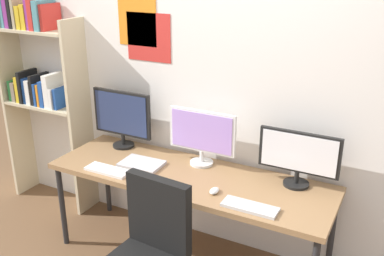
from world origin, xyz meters
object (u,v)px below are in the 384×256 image
object	(u,v)px
keyboard_left	(108,170)
keyboard_right	(250,207)
computer_mouse	(214,191)
monitor_right	(299,156)
monitor_center	(202,135)
laptop_closed	(142,164)
bookshelf	(39,75)
monitor_left	(122,116)
desk	(189,181)

from	to	relation	value
keyboard_left	keyboard_right	xyz separation A→B (m)	(1.12, 0.00, 0.00)
computer_mouse	monitor_right	bearing A→B (deg)	38.69
monitor_center	monitor_right	size ratio (longest dim) A/B	0.97
computer_mouse	laptop_closed	distance (m)	0.68
computer_mouse	bookshelf	bearing A→B (deg)	168.64
monitor_center	keyboard_left	xyz separation A→B (m)	(-0.56, -0.44, -0.23)
monitor_center	laptop_closed	world-z (taller)	monitor_center
keyboard_right	computer_mouse	world-z (taller)	computer_mouse
monitor_center	keyboard_left	bearing A→B (deg)	-141.70
monitor_center	laptop_closed	xyz separation A→B (m)	(-0.39, -0.24, -0.23)
monitor_left	keyboard_right	bearing A→B (deg)	-18.85
monitor_center	computer_mouse	distance (m)	0.51
bookshelf	monitor_right	world-z (taller)	bookshelf
desk	keyboard_right	xyz separation A→B (m)	(0.56, -0.23, 0.06)
monitor_left	keyboard_left	xyz separation A→B (m)	(0.18, -0.44, -0.26)
monitor_center	keyboard_right	world-z (taller)	monitor_center
monitor_left	monitor_center	bearing A→B (deg)	-0.00
monitor_right	computer_mouse	size ratio (longest dim) A/B	5.80
bookshelf	keyboard_right	xyz separation A→B (m)	(2.20, -0.46, -0.49)
bookshelf	monitor_left	world-z (taller)	bookshelf
monitor_center	computer_mouse	world-z (taller)	monitor_center
desk	laptop_closed	xyz separation A→B (m)	(-0.39, -0.03, 0.06)
desk	monitor_right	xyz separation A→B (m)	(0.74, 0.21, 0.27)
bookshelf	keyboard_left	world-z (taller)	bookshelf
desk	computer_mouse	size ratio (longest dim) A/B	21.99
monitor_left	monitor_right	xyz separation A→B (m)	(1.47, -0.00, -0.04)
laptop_closed	monitor_right	bearing A→B (deg)	9.76
monitor_right	computer_mouse	xyz separation A→B (m)	(-0.46, -0.37, -0.21)
bookshelf	monitor_right	size ratio (longest dim) A/B	3.51
computer_mouse	laptop_closed	bearing A→B (deg)	169.06
monitor_left	keyboard_right	distance (m)	1.39
desk	monitor_right	bearing A→B (deg)	16.10
keyboard_left	computer_mouse	bearing A→B (deg)	5.12
keyboard_left	computer_mouse	world-z (taller)	computer_mouse
desk	monitor_left	bearing A→B (deg)	163.90
keyboard_left	keyboard_right	size ratio (longest dim) A/B	0.97
bookshelf	monitor_right	distance (m)	2.40
monitor_right	computer_mouse	distance (m)	0.62
monitor_left	monitor_center	xyz separation A→B (m)	(0.74, -0.00, -0.03)
monitor_right	laptop_closed	xyz separation A→B (m)	(-1.13, -0.24, -0.21)
monitor_right	computer_mouse	bearing A→B (deg)	-141.31
keyboard_right	laptop_closed	xyz separation A→B (m)	(-0.95, 0.20, 0.00)
desk	laptop_closed	bearing A→B (deg)	-176.34
bookshelf	keyboard_left	bearing A→B (deg)	-23.04
monitor_center	monitor_right	xyz separation A→B (m)	(0.74, -0.00, -0.02)
bookshelf	monitor_center	size ratio (longest dim) A/B	3.62
keyboard_left	monitor_left	bearing A→B (deg)	111.64
monitor_right	keyboard_right	world-z (taller)	monitor_right
monitor_left	keyboard_right	xyz separation A→B (m)	(1.30, -0.44, -0.26)
desk	monitor_center	bearing A→B (deg)	90.00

